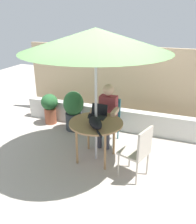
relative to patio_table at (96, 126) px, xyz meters
name	(u,v)px	position (x,y,z in m)	size (l,w,h in m)	color
ground_plane	(96,158)	(0.00, 0.00, -0.67)	(14.00, 14.00, 0.00)	#ADA399
fence_back	(125,84)	(0.00, 1.94, 0.23)	(5.07, 0.08, 1.80)	tan
planter_wall_low	(116,119)	(0.00, 1.31, -0.42)	(4.57, 0.20, 0.49)	beige
patio_table	(96,126)	(0.00, 0.00, 0.00)	(0.94, 0.94, 0.74)	#9E754C
patio_umbrella	(96,40)	(0.00, 0.00, 1.44)	(2.35, 2.35, 2.29)	#B7B7BC
chair_occupied	(109,116)	(0.00, 0.78, -0.14)	(0.40, 0.40, 0.90)	#1E606B
chair_empty	(139,149)	(0.82, -0.28, -0.14)	(0.51, 0.51, 0.90)	#B2A899
person_seated	(107,112)	(0.00, 0.62, 0.03)	(0.48, 0.48, 1.24)	maroon
laptop	(99,113)	(-0.05, 0.26, 0.13)	(0.30, 0.25, 0.21)	black
cat	(95,122)	(0.05, -0.18, 0.15)	(0.43, 0.54, 0.17)	black
potted_plant_near_fence	(74,110)	(-0.90, 0.95, -0.18)	(0.46, 0.46, 0.91)	#33383D
potted_plant_by_chair	(50,107)	(-1.59, 1.06, -0.24)	(0.40, 0.40, 0.74)	#9E5138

